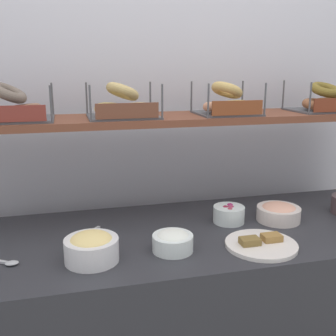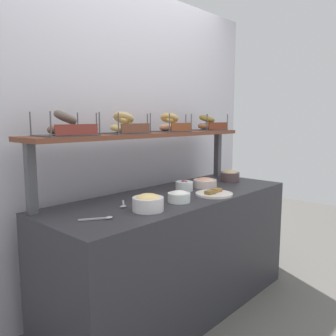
# 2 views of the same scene
# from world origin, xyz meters

# --- Properties ---
(ground_plane) EXTENTS (8.00, 8.00, 0.00)m
(ground_plane) POSITION_xyz_m (0.00, 0.00, 0.00)
(ground_plane) COLOR #595651
(back_wall) EXTENTS (3.13, 0.06, 2.40)m
(back_wall) POSITION_xyz_m (0.00, 0.55, 1.20)
(back_wall) COLOR silver
(back_wall) RESTS_ON ground_plane
(deli_counter) EXTENTS (1.93, 0.70, 0.85)m
(deli_counter) POSITION_xyz_m (0.00, 0.00, 0.42)
(deli_counter) COLOR #2D2D33
(deli_counter) RESTS_ON ground_plane
(shelf_riser_left) EXTENTS (0.05, 0.05, 0.40)m
(shelf_riser_left) POSITION_xyz_m (-0.91, 0.27, 1.05)
(shelf_riser_left) COLOR #4C4C51
(shelf_riser_left) RESTS_ON deli_counter
(shelf_riser_right) EXTENTS (0.05, 0.05, 0.40)m
(shelf_riser_right) POSITION_xyz_m (0.91, 0.27, 1.05)
(shelf_riser_right) COLOR #4C4C51
(shelf_riser_right) RESTS_ON deli_counter
(upper_shelf) EXTENTS (1.89, 0.32, 0.03)m
(upper_shelf) POSITION_xyz_m (0.00, 0.27, 1.26)
(upper_shelf) COLOR brown
(upper_shelf) RESTS_ON shelf_riser_left
(bowl_cream_cheese) EXTENTS (0.15, 0.15, 0.08)m
(bowl_cream_cheese) POSITION_xyz_m (-0.14, -0.15, 0.89)
(bowl_cream_cheese) COLOR white
(bowl_cream_cheese) RESTS_ON deli_counter
(bowl_lox_spread) EXTENTS (0.18, 0.18, 0.08)m
(bowl_lox_spread) POSITION_xyz_m (0.37, 0.02, 0.89)
(bowl_lox_spread) COLOR silver
(bowl_lox_spread) RESTS_ON deli_counter
(bowl_hummus) EXTENTS (0.16, 0.16, 0.10)m
(bowl_hummus) POSITION_xyz_m (0.73, 0.02, 0.90)
(bowl_hummus) COLOR #534042
(bowl_hummus) RESTS_ON deli_counter
(bowl_beet_salad) EXTENTS (0.13, 0.13, 0.08)m
(bowl_beet_salad) POSITION_xyz_m (0.16, 0.05, 0.89)
(bowl_beet_salad) COLOR white
(bowl_beet_salad) RESTS_ON deli_counter
(bowl_egg_salad) EXTENTS (0.18, 0.18, 0.10)m
(bowl_egg_salad) POSITION_xyz_m (-0.42, -0.16, 0.90)
(bowl_egg_salad) COLOR white
(bowl_egg_salad) RESTS_ON deli_counter
(serving_plate_white) EXTENTS (0.26, 0.26, 0.04)m
(serving_plate_white) POSITION_xyz_m (0.19, -0.20, 0.86)
(serving_plate_white) COLOR white
(serving_plate_white) RESTS_ON deli_counter
(serving_spoon_near_plate) EXTENTS (0.13, 0.14, 0.01)m
(serving_spoon_near_plate) POSITION_xyz_m (-0.45, 0.03, 0.86)
(serving_spoon_near_plate) COLOR #B7B7BC
(serving_spoon_near_plate) RESTS_ON deli_counter
(serving_spoon_by_edge) EXTENTS (0.16, 0.11, 0.01)m
(serving_spoon_by_edge) POSITION_xyz_m (-0.71, -0.11, 0.86)
(serving_spoon_by_edge) COLOR #B7B7BC
(serving_spoon_by_edge) RESTS_ON deli_counter
(bagel_basket_poppy) EXTENTS (0.33, 0.26, 0.16)m
(bagel_basket_poppy) POSITION_xyz_m (-0.69, 0.25, 1.33)
(bagel_basket_poppy) COLOR #4C4C51
(bagel_basket_poppy) RESTS_ON upper_shelf
(bagel_basket_plain) EXTENTS (0.30, 0.26, 0.15)m
(bagel_basket_plain) POSITION_xyz_m (-0.24, 0.25, 1.33)
(bagel_basket_plain) COLOR #4C4C51
(bagel_basket_plain) RESTS_ON upper_shelf
(bagel_basket_sesame) EXTENTS (0.27, 0.26, 0.15)m
(bagel_basket_sesame) POSITION_xyz_m (0.21, 0.25, 1.33)
(bagel_basket_sesame) COLOR #4C4C51
(bagel_basket_sesame) RESTS_ON upper_shelf
(bagel_basket_cinnamon_raisin) EXTENTS (0.31, 0.24, 0.14)m
(bagel_basket_cinnamon_raisin) POSITION_xyz_m (0.71, 0.25, 1.33)
(bagel_basket_cinnamon_raisin) COLOR #4C4C51
(bagel_basket_cinnamon_raisin) RESTS_ON upper_shelf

